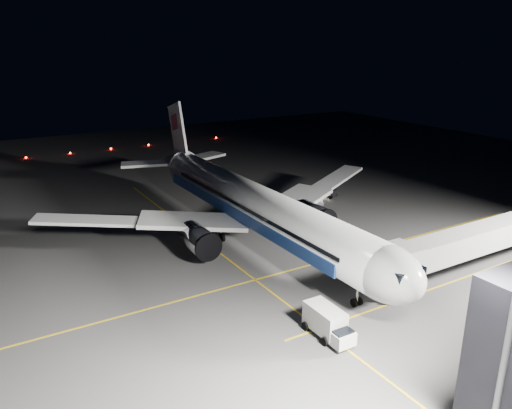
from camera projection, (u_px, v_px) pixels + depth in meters
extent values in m
plane|color=#4C4C4F|center=(255.00, 242.00, 68.52)|extent=(200.00, 200.00, 0.00)
cube|color=gold|center=(298.00, 268.00, 60.36)|extent=(0.25, 80.00, 0.01)
cube|color=gold|center=(216.00, 250.00, 65.59)|extent=(70.00, 0.25, 0.01)
cube|color=gold|center=(434.00, 288.00, 55.46)|extent=(0.25, 40.00, 0.01)
cylinder|color=silver|center=(255.00, 205.00, 66.88)|extent=(48.00, 5.60, 5.60)
ellipsoid|color=silver|center=(385.00, 272.00, 47.30)|extent=(8.96, 5.60, 5.60)
cube|color=black|center=(404.00, 272.00, 45.11)|extent=(2.20, 3.40, 0.90)
cone|color=silver|center=(175.00, 161.00, 90.04)|extent=(9.00, 5.49, 5.49)
cube|color=navy|center=(269.00, 206.00, 69.33)|extent=(42.24, 0.25, 1.50)
cube|color=navy|center=(234.00, 213.00, 66.62)|extent=(42.24, 0.25, 1.50)
cube|color=silver|center=(293.00, 202.00, 73.32)|extent=(11.36, 15.23, 1.53)
cube|color=silver|center=(193.00, 221.00, 65.50)|extent=(11.36, 15.23, 1.53)
cube|color=silver|center=(338.00, 178.00, 83.24)|extent=(8.57, 13.22, 1.31)
cube|color=silver|center=(86.00, 220.00, 63.21)|extent=(8.57, 13.22, 1.31)
cube|color=silver|center=(202.00, 157.00, 92.08)|extent=(6.20, 9.67, 0.45)
cube|color=silver|center=(148.00, 164.00, 86.99)|extent=(6.20, 9.67, 0.45)
cube|color=white|center=(178.00, 131.00, 86.33)|extent=(7.53, 0.40, 10.28)
cube|color=#BF4153|center=(176.00, 122.00, 86.55)|extent=(3.22, 0.55, 3.22)
cylinder|color=#B7B7BF|center=(314.00, 215.00, 71.15)|extent=(5.60, 3.40, 3.40)
cylinder|color=#B7B7BF|center=(199.00, 240.00, 62.35)|extent=(5.60, 3.40, 3.40)
cylinder|color=#9999A0|center=(357.00, 295.00, 51.41)|extent=(0.26, 0.26, 2.50)
cylinder|color=black|center=(357.00, 302.00, 51.66)|extent=(0.90, 0.70, 0.90)
cylinder|color=#9999A0|center=(270.00, 221.00, 72.68)|extent=(0.26, 0.26, 2.50)
cylinder|color=#9999A0|center=(217.00, 232.00, 68.48)|extent=(0.26, 0.26, 2.50)
cylinder|color=black|center=(270.00, 226.00, 72.90)|extent=(1.10, 1.60, 1.10)
cylinder|color=black|center=(217.00, 237.00, 68.70)|extent=(1.10, 1.60, 1.10)
cube|color=#B2B2B7|center=(496.00, 233.00, 58.95)|extent=(3.00, 33.90, 2.80)
cube|color=#B2B2B7|center=(400.00, 262.00, 51.20)|extent=(3.60, 3.20, 3.40)
cylinder|color=#9999A0|center=(397.00, 288.00, 52.14)|extent=(0.70, 0.70, 3.10)
cylinder|color=black|center=(390.00, 301.00, 52.08)|extent=(0.70, 0.30, 0.70)
cylinder|color=black|center=(403.00, 297.00, 52.96)|extent=(0.70, 0.30, 0.70)
cylinder|color=#59595E|center=(511.00, 324.00, 29.86)|extent=(0.44, 0.44, 20.00)
sphere|color=#FF140A|center=(26.00, 158.00, 117.41)|extent=(0.44, 0.44, 0.44)
sphere|color=#FF140A|center=(70.00, 153.00, 122.30)|extent=(0.44, 0.44, 0.44)
sphere|color=#FF140A|center=(111.00, 149.00, 127.19)|extent=(0.44, 0.44, 0.44)
sphere|color=#FF140A|center=(149.00, 145.00, 132.07)|extent=(0.44, 0.44, 0.44)
sphere|color=#FF140A|center=(184.00, 141.00, 136.96)|extent=(0.44, 0.44, 0.44)
sphere|color=#FF140A|center=(216.00, 138.00, 141.85)|extent=(0.44, 0.44, 0.44)
cube|color=white|center=(325.00, 319.00, 46.23)|extent=(4.28, 2.18, 2.34)
cube|color=white|center=(342.00, 338.00, 44.33)|extent=(1.73, 2.04, 1.27)
cube|color=black|center=(342.00, 333.00, 44.17)|extent=(1.30, 1.82, 0.53)
cylinder|color=black|center=(344.00, 335.00, 45.92)|extent=(0.85, 0.28, 0.85)
cylinder|color=black|center=(324.00, 342.00, 44.85)|extent=(0.85, 0.28, 0.85)
cylinder|color=black|center=(324.00, 320.00, 48.36)|extent=(0.85, 0.28, 0.85)
cylinder|color=black|center=(305.00, 326.00, 47.30)|extent=(0.85, 0.28, 0.85)
cube|color=black|center=(328.00, 192.00, 88.14)|extent=(2.99, 2.45, 1.18)
cube|color=black|center=(329.00, 188.00, 87.91)|extent=(1.40, 1.40, 0.64)
sphere|color=#FFF2CC|center=(323.00, 193.00, 87.82)|extent=(0.28, 0.28, 0.28)
sphere|color=#FFF2CC|center=(329.00, 194.00, 87.20)|extent=(0.28, 0.28, 0.28)
cylinder|color=black|center=(336.00, 195.00, 88.43)|extent=(0.69, 0.46, 0.64)
cylinder|color=black|center=(331.00, 197.00, 87.04)|extent=(0.69, 0.46, 0.64)
cylinder|color=black|center=(326.00, 193.00, 89.54)|extent=(0.69, 0.46, 0.64)
cylinder|color=black|center=(321.00, 195.00, 88.16)|extent=(0.69, 0.46, 0.64)
cone|color=#F15B0A|center=(310.00, 224.00, 74.09)|extent=(0.45, 0.45, 0.67)
cone|color=#F15B0A|center=(283.00, 223.00, 74.74)|extent=(0.35, 0.35, 0.52)
cone|color=#F15B0A|center=(318.00, 235.00, 69.95)|extent=(0.36, 0.36, 0.54)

